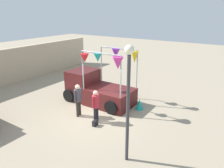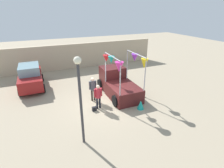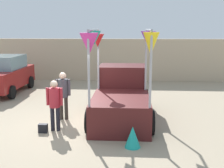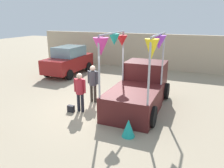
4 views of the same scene
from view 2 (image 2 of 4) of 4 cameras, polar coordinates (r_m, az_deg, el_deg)
The scene contains 9 objects.
ground_plane at distance 12.03m, azimuth -2.89°, elevation -6.34°, with size 60.00×60.00×0.00m, color gray.
vendor_truck at distance 13.09m, azimuth 1.81°, elevation 0.55°, with size 2.43×4.16×3.21m.
parked_car at distance 15.44m, azimuth -25.06°, elevation 2.17°, with size 1.88×4.00×1.88m.
person_customer at distance 11.04m, azimuth -4.54°, elevation -3.46°, with size 0.53×0.34×1.64m.
person_vendor at distance 12.00m, azimuth -6.28°, elevation -0.94°, with size 0.53×0.34×1.72m.
handbag at distance 11.19m, azimuth -5.78°, elevation -8.07°, with size 0.28×0.16×0.28m, color black.
street_lamp at distance 7.54m, azimuth -10.45°, elevation -2.28°, with size 0.32×0.32×4.24m.
brick_boundary_wall at distance 19.28m, azimuth -11.95°, elevation 8.92°, with size 18.00×0.36×2.60m, color tan.
folded_kite_bundle_teal at distance 11.40m, azimuth 9.34°, elevation -6.71°, with size 0.44×0.44×0.60m, color teal.
Camera 2 is at (-3.52, -9.83, 5.96)m, focal length 28.00 mm.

